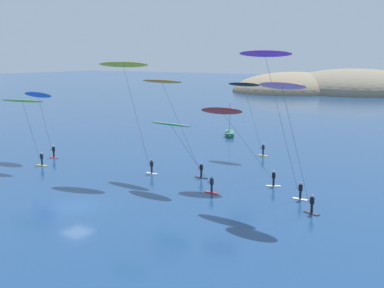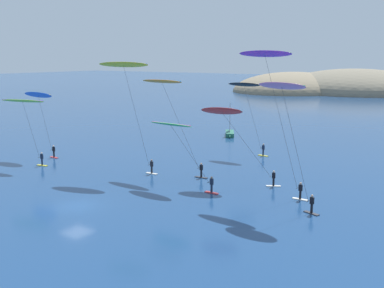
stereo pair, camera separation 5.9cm
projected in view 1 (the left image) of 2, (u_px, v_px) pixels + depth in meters
The scene contains 11 objects.
ground_plane at pixel (76, 206), 43.83m from camera, with size 600.00×600.00×0.00m, color navy.
sailboat_near at pixel (230, 132), 82.20m from camera, with size 3.85×5.60×5.70m.
kitesurfer_black at pixel (246, 91), 65.86m from camera, with size 6.34×1.25×10.01m.
kitesurfer_red at pixel (226, 116), 50.91m from camera, with size 8.68×3.37×8.28m.
kitesurfer_blue at pixel (39, 99), 64.41m from camera, with size 5.62×1.80×8.87m.
kitesurfer_pink at pixel (284, 96), 41.84m from camera, with size 6.40×1.93×11.37m.
kitesurfer_yellow at pixel (125, 71), 54.80m from camera, with size 7.22×2.99×12.94m.
kitesurfer_green at pixel (174, 129), 49.90m from camera, with size 8.84×1.81×6.75m.
kitesurfer_lime at pixel (24, 105), 59.39m from camera, with size 6.50×2.91×8.33m.
kitesurfer_orange at pixel (165, 89), 55.28m from camera, with size 9.27×1.29×10.90m.
kitesurfer_purple at pixel (268, 66), 45.97m from camera, with size 7.92×1.49×14.10m.
Camera 1 is at (32.33, -28.94, 13.50)m, focal length 45.00 mm.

